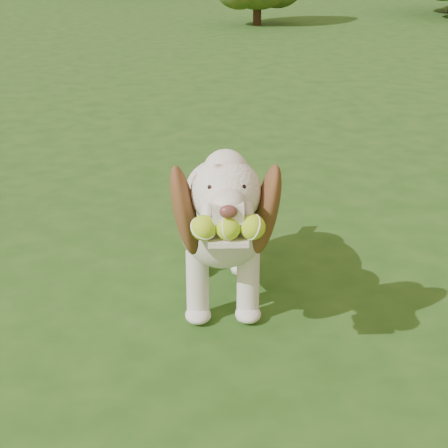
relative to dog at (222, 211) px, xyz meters
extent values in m
plane|color=#1F4413|center=(-0.45, 0.54, -0.41)|extent=(80.00, 80.00, 0.00)
ellipsoid|color=silver|center=(0.01, 0.10, -0.04)|extent=(0.41, 0.68, 0.34)
ellipsoid|color=silver|center=(-0.02, -0.14, 0.00)|extent=(0.37, 0.37, 0.33)
ellipsoid|color=silver|center=(0.04, 0.33, -0.05)|extent=(0.34, 0.34, 0.30)
cylinder|color=silver|center=(-0.03, -0.26, 0.09)|extent=(0.21, 0.28, 0.26)
sphere|color=silver|center=(-0.05, -0.39, 0.22)|extent=(0.26, 0.26, 0.23)
sphere|color=silver|center=(-0.04, -0.37, 0.28)|extent=(0.17, 0.17, 0.15)
cube|color=silver|center=(-0.06, -0.52, 0.21)|extent=(0.11, 0.15, 0.06)
ellipsoid|color=#592D28|center=(-0.07, -0.59, 0.23)|extent=(0.06, 0.04, 0.04)
cube|color=silver|center=(-0.06, -0.54, 0.12)|extent=(0.14, 0.16, 0.02)
ellipsoid|color=brown|center=(-0.18, -0.36, 0.15)|extent=(0.15, 0.22, 0.36)
ellipsoid|color=brown|center=(0.09, -0.40, 0.15)|extent=(0.15, 0.23, 0.36)
cylinder|color=silver|center=(0.05, 0.46, -0.01)|extent=(0.08, 0.17, 0.13)
cylinder|color=silver|center=(-0.11, -0.11, -0.26)|extent=(0.10, 0.10, 0.29)
cylinder|color=silver|center=(0.08, -0.13, -0.26)|extent=(0.10, 0.10, 0.29)
cylinder|color=silver|center=(-0.06, 0.32, -0.26)|extent=(0.10, 0.10, 0.29)
cylinder|color=silver|center=(0.13, 0.30, -0.26)|extent=(0.10, 0.10, 0.29)
sphere|color=#CBDD1E|center=(-0.14, -0.57, 0.17)|extent=(0.09, 0.09, 0.08)
sphere|color=#CBDD1E|center=(-0.07, -0.58, 0.17)|extent=(0.09, 0.09, 0.08)
sphere|color=#CBDD1E|center=(0.01, -0.58, 0.17)|extent=(0.09, 0.09, 0.08)
cylinder|color=#382314|center=(1.90, 8.88, -0.20)|extent=(0.13, 0.13, 0.41)
camera|label=1|loc=(-0.41, -2.69, 1.04)|focal=60.00mm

